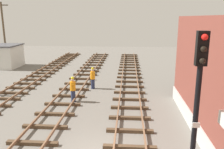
% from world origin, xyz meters
% --- Properties ---
extents(signal_mast, '(0.36, 0.40, 5.54)m').
position_xyz_m(signal_mast, '(3.47, -1.43, 3.47)').
color(signal_mast, black).
rests_on(signal_mast, ground).
extents(control_hut, '(3.00, 3.80, 2.76)m').
position_xyz_m(control_hut, '(-13.67, 18.27, 1.39)').
color(control_hut, silver).
rests_on(control_hut, ground).
extents(utility_pole_far, '(1.80, 0.24, 7.85)m').
position_xyz_m(utility_pole_far, '(-14.79, 20.29, 4.12)').
color(utility_pole_far, brown).
rests_on(utility_pole_far, ground).
extents(track_worker_foreground, '(0.40, 0.40, 1.87)m').
position_xyz_m(track_worker_foreground, '(-2.76, 6.87, 0.93)').
color(track_worker_foreground, '#262D4C').
rests_on(track_worker_foreground, ground).
extents(track_worker_distant, '(0.40, 0.40, 1.87)m').
position_xyz_m(track_worker_distant, '(-1.83, 10.13, 0.93)').
color(track_worker_distant, '#262D4C').
rests_on(track_worker_distant, ground).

